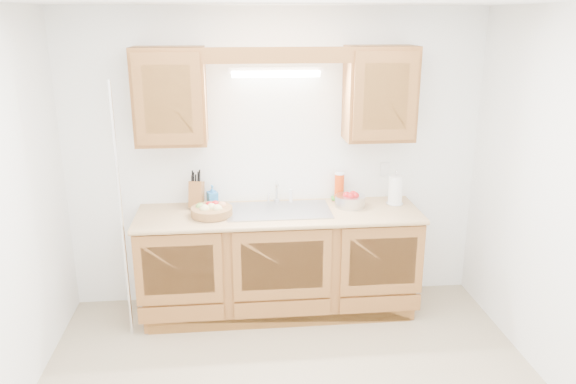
{
  "coord_description": "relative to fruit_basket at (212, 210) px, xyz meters",
  "views": [
    {
      "loc": [
        -0.35,
        -3.1,
        2.41
      ],
      "look_at": [
        0.04,
        0.85,
        1.17
      ],
      "focal_mm": 35.0,
      "sensor_mm": 36.0,
      "label": 1
    }
  ],
  "objects": [
    {
      "name": "fluorescent_fixture",
      "position": [
        0.54,
        0.27,
        1.05
      ],
      "size": [
        0.76,
        0.08,
        0.08
      ],
      "color": "white",
      "rests_on": "room"
    },
    {
      "name": "sponge",
      "position": [
        1.08,
        0.29,
        -0.04
      ],
      "size": [
        0.13,
        0.09,
        0.03
      ],
      "rotation": [
        0.0,
        0.0,
        -0.09
      ],
      "color": "#CC333F",
      "rests_on": "countertop"
    },
    {
      "name": "room",
      "position": [
        0.54,
        -1.15,
        0.3
      ],
      "size": [
        3.52,
        3.5,
        2.5
      ],
      "color": "tan",
      "rests_on": "ground"
    },
    {
      "name": "fruit_basket",
      "position": [
        0.0,
        0.0,
        0.0
      ],
      "size": [
        0.4,
        0.4,
        0.1
      ],
      "rotation": [
        0.0,
        0.0,
        -0.23
      ],
      "color": "olive",
      "rests_on": "countertop"
    },
    {
      "name": "upper_cabinet_right",
      "position": [
        1.37,
        0.19,
        0.88
      ],
      "size": [
        0.55,
        0.33,
        0.75
      ],
      "primitive_type": "cube",
      "color": "brown",
      "rests_on": "room"
    },
    {
      "name": "base_cabinets",
      "position": [
        0.54,
        0.05,
        -0.51
      ],
      "size": [
        2.2,
        0.6,
        0.86
      ],
      "primitive_type": "cube",
      "color": "brown",
      "rests_on": "ground"
    },
    {
      "name": "wire_shelf_pole",
      "position": [
        -0.66,
        -0.21,
        0.05
      ],
      "size": [
        0.03,
        0.03,
        2.0
      ],
      "primitive_type": "cylinder",
      "color": "silver",
      "rests_on": "ground"
    },
    {
      "name": "knife_block",
      "position": [
        -0.13,
        0.23,
        0.07
      ],
      "size": [
        0.13,
        0.19,
        0.32
      ],
      "rotation": [
        0.0,
        0.0,
        -0.15
      ],
      "color": "brown",
      "rests_on": "countertop"
    },
    {
      "name": "countertop",
      "position": [
        0.54,
        0.04,
        -0.07
      ],
      "size": [
        2.3,
        0.63,
        0.04
      ],
      "primitive_type": "cube",
      "color": "tan",
      "rests_on": "base_cabinets"
    },
    {
      "name": "outlet_plate",
      "position": [
        1.49,
        0.34,
        0.2
      ],
      "size": [
        0.08,
        0.01,
        0.12
      ],
      "primitive_type": "cube",
      "color": "white",
      "rests_on": "room"
    },
    {
      "name": "apple_bowl",
      "position": [
        1.14,
        0.11,
        0.01
      ],
      "size": [
        0.31,
        0.31,
        0.13
      ],
      "rotation": [
        0.0,
        0.0,
        0.26
      ],
      "color": "silver",
      "rests_on": "countertop"
    },
    {
      "name": "upper_cabinet_left",
      "position": [
        -0.29,
        0.19,
        0.88
      ],
      "size": [
        0.55,
        0.33,
        0.75
      ],
      "primitive_type": "cube",
      "color": "brown",
      "rests_on": "room"
    },
    {
      "name": "valance",
      "position": [
        0.54,
        0.04,
        1.19
      ],
      "size": [
        2.2,
        0.05,
        0.12
      ],
      "primitive_type": "cube",
      "color": "brown",
      "rests_on": "room"
    },
    {
      "name": "orange_canister",
      "position": [
        1.08,
        0.28,
        0.08
      ],
      "size": [
        0.08,
        0.08,
        0.25
      ],
      "rotation": [
        0.0,
        0.0,
        -0.0
      ],
      "color": "#DC3E0C",
      "rests_on": "countertop"
    },
    {
      "name": "sink",
      "position": [
        0.54,
        0.06,
        -0.12
      ],
      "size": [
        0.84,
        0.46,
        0.36
      ],
      "color": "#9E9EA3",
      "rests_on": "countertop"
    },
    {
      "name": "paper_towel",
      "position": [
        1.53,
        0.13,
        0.08
      ],
      "size": [
        0.14,
        0.14,
        0.3
      ],
      "rotation": [
        0.0,
        0.0,
        0.0
      ],
      "color": "silver",
      "rests_on": "countertop"
    },
    {
      "name": "soap_bottle",
      "position": [
        0.0,
        0.25,
        0.04
      ],
      "size": [
        0.1,
        0.1,
        0.18
      ],
      "primitive_type": "imported",
      "rotation": [
        0.0,
        0.0,
        0.33
      ],
      "color": "#297ECD",
      "rests_on": "countertop"
    }
  ]
}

